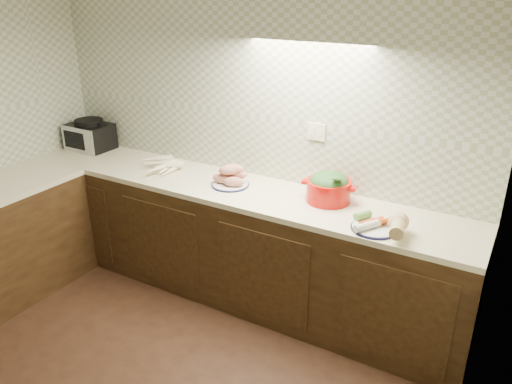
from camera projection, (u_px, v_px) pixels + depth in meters
The scene contains 8 objects.
room at pixel (43, 145), 2.21m from camera, with size 3.60×3.60×2.60m.
counter at pixel (88, 264), 3.53m from camera, with size 3.60×3.60×0.90m.
toaster_oven at pixel (90, 135), 4.45m from camera, with size 0.38×0.29×0.27m.
parsnip_pile at pixel (161, 166), 3.98m from camera, with size 0.50×0.46×0.09m.
sweet_potato_plate at pixel (231, 177), 3.67m from camera, with size 0.28×0.28×0.17m.
onion_bowl at pixel (234, 174), 3.79m from camera, with size 0.15×0.15×0.12m.
dutch_oven at pixel (329, 187), 3.40m from camera, with size 0.38×0.34×0.21m.
veg_plate at pixel (386, 223), 3.01m from camera, with size 0.35×0.31×0.13m.
Camera 1 is at (1.88, -1.36, 2.30)m, focal length 35.00 mm.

